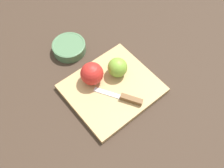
{
  "coord_description": "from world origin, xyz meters",
  "views": [
    {
      "loc": [
        0.24,
        0.41,
        0.79
      ],
      "look_at": [
        0.0,
        0.0,
        0.04
      ],
      "focal_mm": 42.0,
      "sensor_mm": 36.0,
      "label": 1
    }
  ],
  "objects_px": {
    "apple_half_right": "(92,74)",
    "knife": "(128,98)",
    "apple_half_left": "(118,67)",
    "bowl": "(69,47)"
  },
  "relations": [
    {
      "from": "apple_half_right",
      "to": "knife",
      "type": "distance_m",
      "value": 0.15
    },
    {
      "from": "apple_half_left",
      "to": "knife",
      "type": "xyz_separation_m",
      "value": [
        0.03,
        0.11,
        -0.03
      ]
    },
    {
      "from": "apple_half_right",
      "to": "knife",
      "type": "bearing_deg",
      "value": 87.61
    },
    {
      "from": "apple_half_left",
      "to": "apple_half_right",
      "type": "bearing_deg",
      "value": 174.06
    },
    {
      "from": "knife",
      "to": "apple_half_left",
      "type": "bearing_deg",
      "value": -53.11
    },
    {
      "from": "apple_half_left",
      "to": "apple_half_right",
      "type": "distance_m",
      "value": 0.09
    },
    {
      "from": "apple_half_left",
      "to": "apple_half_right",
      "type": "xyz_separation_m",
      "value": [
        0.09,
        -0.02,
        0.01
      ]
    },
    {
      "from": "knife",
      "to": "bowl",
      "type": "height_order",
      "value": "same"
    },
    {
      "from": "apple_half_left",
      "to": "apple_half_right",
      "type": "relative_size",
      "value": 0.87
    },
    {
      "from": "bowl",
      "to": "apple_half_left",
      "type": "bearing_deg",
      "value": 116.16
    }
  ]
}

